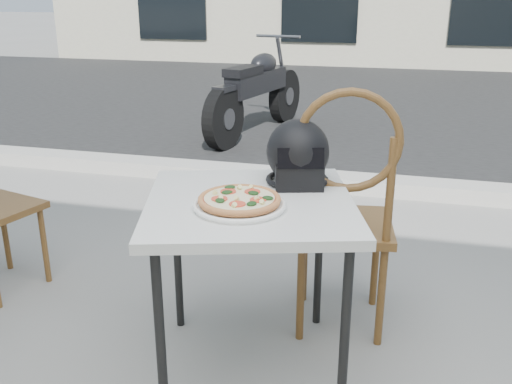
% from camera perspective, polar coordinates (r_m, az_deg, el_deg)
% --- Properties ---
extents(street_asphalt, '(30.00, 8.00, 0.00)m').
position_cam_1_polar(street_asphalt, '(8.52, 13.43, 8.68)').
color(street_asphalt, black).
rests_on(street_asphalt, ground).
extents(curb, '(30.00, 0.25, 0.12)m').
position_cam_1_polar(curb, '(4.62, 11.74, 0.70)').
color(curb, '#A6A49B').
rests_on(curb, ground).
extents(cafe_table_main, '(0.99, 0.99, 0.75)m').
position_cam_1_polar(cafe_table_main, '(2.21, -0.59, -2.44)').
color(cafe_table_main, silver).
rests_on(cafe_table_main, ground).
extents(plate, '(0.38, 0.38, 0.02)m').
position_cam_1_polar(plate, '(2.11, -1.66, -1.33)').
color(plate, white).
rests_on(plate, cafe_table_main).
extents(pizza, '(0.39, 0.39, 0.04)m').
position_cam_1_polar(pizza, '(2.10, -1.66, -0.73)').
color(pizza, '#C98149').
rests_on(pizza, plate).
extents(helmet, '(0.33, 0.33, 0.27)m').
position_cam_1_polar(helmet, '(2.35, 4.21, 3.64)').
color(helmet, black).
rests_on(helmet, cafe_table_main).
extents(cafe_chair_main, '(0.50, 0.50, 1.16)m').
position_cam_1_polar(cafe_chair_main, '(2.51, 8.87, -0.97)').
color(cafe_chair_main, brown).
rests_on(cafe_chair_main, ground).
extents(motorcycle, '(0.67, 2.08, 1.05)m').
position_cam_1_polar(motorcycle, '(6.35, 0.13, 9.88)').
color(motorcycle, black).
rests_on(motorcycle, street_asphalt).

